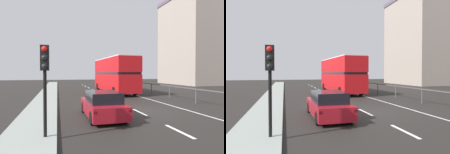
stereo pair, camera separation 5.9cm
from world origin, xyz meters
TOP-DOWN VIEW (x-y plane):
  - ground_plane at (0.00, 0.00)m, footprint 73.72×120.00m
  - near_sidewalk_kerb at (-5.89, 0.00)m, footprint 2.00×80.00m
  - lane_paint_markings at (1.97, 8.48)m, footprint 3.40×46.00m
  - bridge_side_railing at (5.58, 9.00)m, footprint 0.10×42.00m
  - distant_building_block at (26.91, 25.08)m, footprint 16.91×14.04m
  - double_decker_bus_red at (1.85, 11.57)m, footprint 2.90×10.44m
  - hatchback_car_near at (-2.50, -1.34)m, footprint 1.86×4.43m
  - traffic_signal_pole at (-5.29, -4.48)m, footprint 0.30×0.42m

SIDE VIEW (x-z plane):
  - ground_plane at x=0.00m, z-range -0.10..0.00m
  - lane_paint_markings at x=1.97m, z-range 0.00..0.01m
  - near_sidewalk_kerb at x=-5.89m, z-range 0.00..0.14m
  - hatchback_car_near at x=-2.50m, z-range -0.03..1.39m
  - bridge_side_railing at x=5.58m, z-range 0.37..1.56m
  - double_decker_bus_red at x=1.85m, z-range 0.15..4.37m
  - traffic_signal_pole at x=-5.29m, z-range 0.96..4.22m
  - distant_building_block at x=26.91m, z-range 0.02..18.78m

